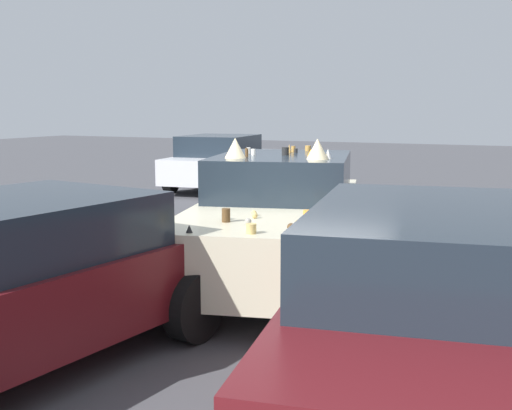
# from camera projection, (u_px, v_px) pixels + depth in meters

# --- Properties ---
(ground_plane) EXTENTS (60.00, 60.00, 0.00)m
(ground_plane) POSITION_uv_depth(u_px,v_px,m) (278.00, 278.00, 7.83)
(ground_plane) COLOR #47474C
(art_car_decorated) EXTENTS (4.92, 2.86, 1.74)m
(art_car_decorated) POSITION_uv_depth(u_px,v_px,m) (279.00, 217.00, 7.78)
(art_car_decorated) COLOR beige
(art_car_decorated) RESTS_ON ground
(parked_sedan_near_left) EXTENTS (4.70, 2.56, 1.47)m
(parked_sedan_near_left) POSITION_uv_depth(u_px,v_px,m) (437.00, 306.00, 4.33)
(parked_sedan_near_left) COLOR #5B1419
(parked_sedan_near_left) RESTS_ON ground
(parked_sedan_row_back_center) EXTENTS (4.69, 2.42, 1.39)m
(parked_sedan_row_back_center) POSITION_uv_depth(u_px,v_px,m) (224.00, 161.00, 16.48)
(parked_sedan_row_back_center) COLOR silver
(parked_sedan_row_back_center) RESTS_ON ground
(parked_sedan_far_right) EXTENTS (4.19, 2.47, 1.38)m
(parked_sedan_far_right) POSITION_uv_depth(u_px,v_px,m) (14.00, 281.00, 5.13)
(parked_sedan_far_right) COLOR #5B1419
(parked_sedan_far_right) RESTS_ON ground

